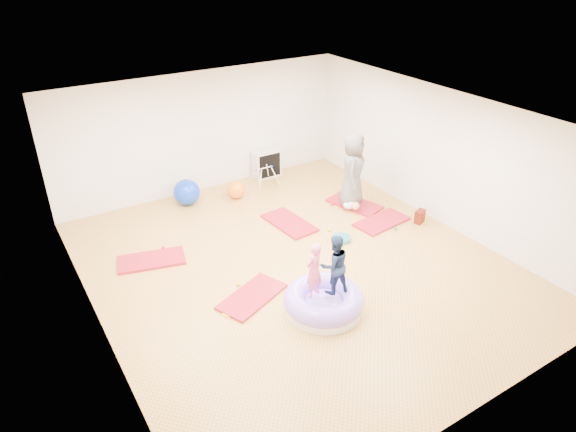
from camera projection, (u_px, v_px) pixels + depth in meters
room at (297, 198)px, 8.84m from camera, size 7.01×8.01×2.81m
gym_mat_front_left at (252, 297)px, 8.63m from camera, size 1.35×1.02×0.05m
gym_mat_mid_left at (151, 260)px, 9.61m from camera, size 1.34×0.91×0.05m
gym_mat_center_back at (289, 223)px, 10.86m from camera, size 0.74×1.31×0.05m
gym_mat_right at (382, 222)px, 10.91m from camera, size 1.27×0.74×0.05m
gym_mat_rear_right at (354, 204)px, 11.64m from camera, size 0.93×1.34×0.05m
inflatable_cushion at (324, 302)px, 8.29m from camera, size 1.30×1.30×0.41m
child_pink at (314, 267)px, 7.93m from camera, size 0.40×0.32×0.95m
child_navy at (334, 262)px, 8.00m from camera, size 0.55×0.46×1.02m
adult_caregiver at (353, 170)px, 11.16m from camera, size 0.95×0.95×1.67m
infant at (352, 204)px, 11.32m from camera, size 0.37×0.38×0.22m
ball_pit_balls at (302, 229)px, 10.62m from camera, size 4.43×1.97×0.07m
exercise_ball_blue at (187, 192)px, 11.55m from camera, size 0.60×0.60×0.60m
exercise_ball_orange at (236, 190)px, 11.87m from camera, size 0.42×0.42×0.42m
infant_play_gym at (264, 173)px, 12.47m from camera, size 0.59×0.56×0.45m
cube_shelf at (267, 164)px, 12.89m from camera, size 0.69×0.34×0.69m
balance_disc at (341, 239)px, 10.26m from camera, size 0.37×0.37×0.08m
backpack at (420, 217)px, 10.87m from camera, size 0.28×0.23×0.28m
yellow_toy at (229, 313)px, 8.27m from camera, size 0.20×0.20×0.03m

